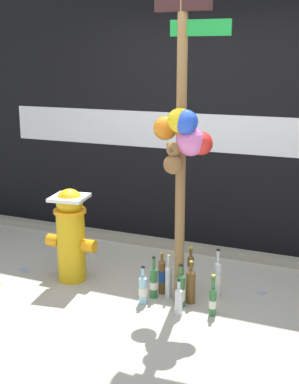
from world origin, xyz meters
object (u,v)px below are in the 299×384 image
at_px(bottle_0, 154,282).
at_px(bottle_2, 168,281).
at_px(fire_hydrant, 71,233).
at_px(bottle_8, 190,270).
at_px(bottle_6, 181,291).
at_px(bottle_4, 143,289).
at_px(memorial_post, 183,113).
at_px(bottle_7, 217,277).
at_px(bottle_1, 213,300).
at_px(bottle_5, 162,276).
at_px(bottle_10, 191,285).
at_px(bottle_9, 179,300).
at_px(bottle_3, 178,272).

xyz_separation_m(bottle_0, bottle_2, (0.12, 0.05, 0.01)).
relative_size(fire_hydrant, bottle_8, 2.28).
xyz_separation_m(bottle_2, bottle_6, (0.15, -0.11, -0.01)).
bearing_deg(bottle_8, bottle_4, -118.83).
distance_m(memorial_post, bottle_7, 1.47).
bearing_deg(bottle_1, bottle_6, 171.51).
bearing_deg(fire_hydrant, bottle_2, -0.05).
distance_m(bottle_0, bottle_5, 0.11).
relative_size(bottle_2, bottle_4, 1.17).
xyz_separation_m(bottle_4, bottle_10, (0.36, 0.17, 0.03)).
bearing_deg(bottle_5, bottle_9, -48.66).
bearing_deg(bottle_10, fire_hydrant, 179.13).
xyz_separation_m(memorial_post, bottle_7, (0.25, 0.26, -1.43)).
bearing_deg(memorial_post, bottle_1, -18.28).
relative_size(fire_hydrant, bottle_7, 2.05).
bearing_deg(bottle_10, bottle_6, -119.35).
distance_m(bottle_2, bottle_3, 0.17).
xyz_separation_m(fire_hydrant, bottle_9, (1.15, -0.26, -0.33)).
bearing_deg(bottle_5, bottle_0, -108.86).
bearing_deg(bottle_7, bottle_6, -124.05).
bearing_deg(bottle_9, bottle_4, 168.72).
bearing_deg(bottle_2, bottle_5, 147.41).
bearing_deg(bottle_0, bottle_5, 71.14).
bearing_deg(bottle_1, bottle_4, -177.20).
relative_size(memorial_post, fire_hydrant, 3.10).
bearing_deg(bottle_1, bottle_10, 149.15).
relative_size(bottle_3, bottle_5, 1.08).
relative_size(fire_hydrant, bottle_0, 2.33).
height_order(bottle_5, bottle_8, bottle_5).
bearing_deg(fire_hydrant, memorial_post, -2.82).
distance_m(bottle_9, bottle_10, 0.24).
xyz_separation_m(memorial_post, bottle_10, (0.08, 0.04, -1.44)).
height_order(bottle_2, bottle_8, bottle_2).
height_order(fire_hydrant, bottle_4, fire_hydrant).
relative_size(memorial_post, bottle_9, 8.95).
bearing_deg(bottle_1, bottle_0, 168.96).
bearing_deg(fire_hydrant, bottle_0, -3.30).
bearing_deg(bottle_9, bottle_1, 21.06).
distance_m(bottle_5, bottle_7, 0.48).
xyz_separation_m(bottle_0, bottle_4, (-0.04, -0.14, -0.01)).
xyz_separation_m(bottle_5, bottle_9, (0.27, -0.31, -0.04)).
height_order(memorial_post, bottle_9, memorial_post).
bearing_deg(memorial_post, bottle_10, 23.90).
height_order(bottle_0, bottle_7, bottle_7).
relative_size(bottle_0, bottle_3, 0.90).
bearing_deg(bottle_7, bottle_1, -78.98).
distance_m(bottle_6, bottle_9, 0.15).
relative_size(bottle_1, bottle_3, 0.83).
height_order(bottle_7, bottle_8, bottle_7).
relative_size(bottle_2, bottle_3, 0.93).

